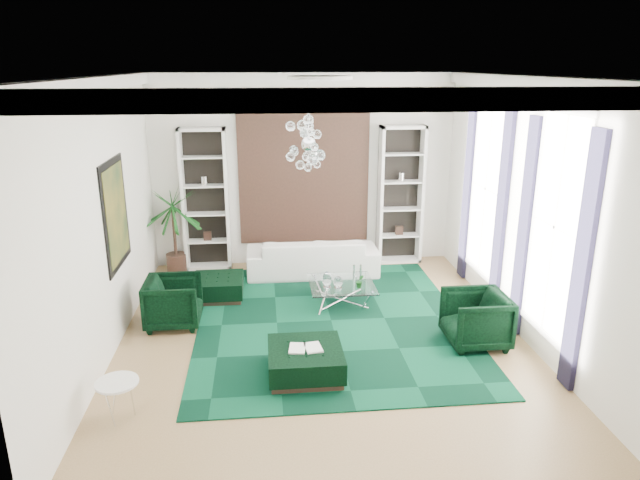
{
  "coord_description": "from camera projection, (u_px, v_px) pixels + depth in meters",
  "views": [
    {
      "loc": [
        -0.82,
        -7.74,
        3.96
      ],
      "look_at": [
        0.02,
        0.5,
        1.38
      ],
      "focal_mm": 32.0,
      "sensor_mm": 36.0,
      "label": 1
    }
  ],
  "objects": [
    {
      "name": "floor",
      "position": [
        322.0,
        338.0,
        8.62
      ],
      "size": [
        6.0,
        7.0,
        0.02
      ],
      "primitive_type": "cube",
      "color": "#A38356",
      "rests_on": "ground"
    },
    {
      "name": "ceiling",
      "position": [
        322.0,
        75.0,
        7.48
      ],
      "size": [
        6.0,
        7.0,
        0.02
      ],
      "primitive_type": "cube",
      "color": "white",
      "rests_on": "ground"
    },
    {
      "name": "wall_back",
      "position": [
        304.0,
        171.0,
        11.38
      ],
      "size": [
        6.0,
        0.02,
        3.8
      ],
      "primitive_type": "cube",
      "color": "white",
      "rests_on": "ground"
    },
    {
      "name": "wall_front",
      "position": [
        366.0,
        324.0,
        4.72
      ],
      "size": [
        6.0,
        0.02,
        3.8
      ],
      "primitive_type": "cube",
      "color": "white",
      "rests_on": "ground"
    },
    {
      "name": "wall_left",
      "position": [
        103.0,
        221.0,
        7.76
      ],
      "size": [
        0.02,
        7.0,
        3.8
      ],
      "primitive_type": "cube",
      "color": "white",
      "rests_on": "ground"
    },
    {
      "name": "wall_right",
      "position": [
        526.0,
        210.0,
        8.34
      ],
      "size": [
        0.02,
        7.0,
        3.8
      ],
      "primitive_type": "cube",
      "color": "white",
      "rests_on": "ground"
    },
    {
      "name": "crown_molding",
      "position": [
        322.0,
        84.0,
        7.51
      ],
      "size": [
        6.0,
        7.0,
        0.18
      ],
      "primitive_type": null,
      "color": "white",
      "rests_on": "ceiling"
    },
    {
      "name": "ceiling_medallion",
      "position": [
        320.0,
        78.0,
        7.78
      ],
      "size": [
        0.9,
        0.9,
        0.05
      ],
      "primitive_type": "cylinder",
      "color": "white",
      "rests_on": "ceiling"
    },
    {
      "name": "tapestry",
      "position": [
        304.0,
        171.0,
        11.34
      ],
      "size": [
        2.5,
        0.06,
        2.8
      ],
      "primitive_type": "cube",
      "color": "black",
      "rests_on": "wall_back"
    },
    {
      "name": "shelving_left",
      "position": [
        205.0,
        200.0,
        11.15
      ],
      "size": [
        0.9,
        0.38,
        2.8
      ],
      "primitive_type": null,
      "color": "white",
      "rests_on": "floor"
    },
    {
      "name": "shelving_right",
      "position": [
        401.0,
        195.0,
        11.53
      ],
      "size": [
        0.9,
        0.38,
        2.8
      ],
      "primitive_type": null,
      "color": "white",
      "rests_on": "floor"
    },
    {
      "name": "painting",
      "position": [
        116.0,
        214.0,
        8.35
      ],
      "size": [
        0.04,
        1.3,
        1.6
      ],
      "primitive_type": "cube",
      "color": "black",
      "rests_on": "wall_left"
    },
    {
      "name": "window_near",
      "position": [
        555.0,
        227.0,
        7.48
      ],
      "size": [
        0.03,
        1.1,
        2.9
      ],
      "primitive_type": "cube",
      "color": "white",
      "rests_on": "wall_right"
    },
    {
      "name": "curtain_near_a",
      "position": [
        582.0,
        265.0,
        6.81
      ],
      "size": [
        0.07,
        0.3,
        3.25
      ],
      "primitive_type": "cube",
      "color": "black",
      "rests_on": "floor"
    },
    {
      "name": "curtain_near_b",
      "position": [
        524.0,
        229.0,
        8.3
      ],
      "size": [
        0.07,
        0.3,
        3.25
      ],
      "primitive_type": "cube",
      "color": "black",
      "rests_on": "floor"
    },
    {
      "name": "window_far",
      "position": [
        486.0,
        189.0,
        9.76
      ],
      "size": [
        0.03,
        1.1,
        2.9
      ],
      "primitive_type": "cube",
      "color": "white",
      "rests_on": "wall_right"
    },
    {
      "name": "curtain_far_a",
      "position": [
        501.0,
        214.0,
        9.09
      ],
      "size": [
        0.07,
        0.3,
        3.25
      ],
      "primitive_type": "cube",
      "color": "black",
      "rests_on": "floor"
    },
    {
      "name": "curtain_far_b",
      "position": [
        467.0,
        193.0,
        10.58
      ],
      "size": [
        0.07,
        0.3,
        3.25
      ],
      "primitive_type": "cube",
      "color": "black",
      "rests_on": "floor"
    },
    {
      "name": "rug",
      "position": [
        331.0,
        321.0,
        9.13
      ],
      "size": [
        4.2,
        5.0,
        0.02
      ],
      "primitive_type": "cube",
      "color": "black",
      "rests_on": "floor"
    },
    {
      "name": "sofa",
      "position": [
        312.0,
        256.0,
        11.1
      ],
      "size": [
        2.52,
        0.99,
        0.74
      ],
      "primitive_type": "imported",
      "rotation": [
        0.0,
        0.0,
        3.14
      ],
      "color": "silver",
      "rests_on": "floor"
    },
    {
      "name": "armchair_left",
      "position": [
        174.0,
        302.0,
        8.92
      ],
      "size": [
        0.85,
        0.83,
        0.77
      ],
      "primitive_type": "imported",
      "rotation": [
        0.0,
        0.0,
        1.57
      ],
      "color": "black",
      "rests_on": "floor"
    },
    {
      "name": "armchair_right",
      "position": [
        476.0,
        319.0,
        8.3
      ],
      "size": [
        0.87,
        0.85,
        0.79
      ],
      "primitive_type": "imported",
      "rotation": [
        0.0,
        0.0,
        -1.57
      ],
      "color": "black",
      "rests_on": "floor"
    },
    {
      "name": "coffee_table",
      "position": [
        342.0,
        294.0,
        9.75
      ],
      "size": [
        1.09,
        1.09,
        0.38
      ],
      "primitive_type": null,
      "color": "white",
      "rests_on": "floor"
    },
    {
      "name": "ottoman_side",
      "position": [
        219.0,
        288.0,
        10.0
      ],
      "size": [
        0.85,
        0.85,
        0.38
      ],
      "primitive_type": "cube",
      "color": "black",
      "rests_on": "floor"
    },
    {
      "name": "ottoman_front",
      "position": [
        305.0,
        362.0,
        7.51
      ],
      "size": [
        0.97,
        0.97,
        0.39
      ],
      "primitive_type": "cube",
      "color": "black",
      "rests_on": "floor"
    },
    {
      "name": "book",
      "position": [
        305.0,
        348.0,
        7.45
      ],
      "size": [
        0.44,
        0.29,
        0.03
      ],
      "primitive_type": "cube",
      "color": "white",
      "rests_on": "ottoman_front"
    },
    {
      "name": "side_table",
      "position": [
        119.0,
        401.0,
        6.58
      ],
      "size": [
        0.49,
        0.49,
        0.47
      ],
      "primitive_type": "cylinder",
      "color": "white",
      "rests_on": "floor"
    },
    {
      "name": "palm",
      "position": [
        173.0,
        219.0,
        11.04
      ],
      "size": [
        1.34,
        1.34,
        2.15
      ],
      "primitive_type": null,
      "color": "#134D17",
      "rests_on": "floor"
    },
    {
      "name": "chandelier",
      "position": [
        309.0,
        144.0,
        8.16
      ],
      "size": [
        0.86,
        0.86,
        0.78
      ],
      "primitive_type": null,
      "color": "white",
      "rests_on": "ceiling"
    },
    {
      "name": "table_plant",
      "position": [
        360.0,
        281.0,
        9.47
      ],
      "size": [
        0.13,
        0.11,
        0.24
      ],
      "primitive_type": "imported",
      "color": "#134D17",
      "rests_on": "coffee_table"
    }
  ]
}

